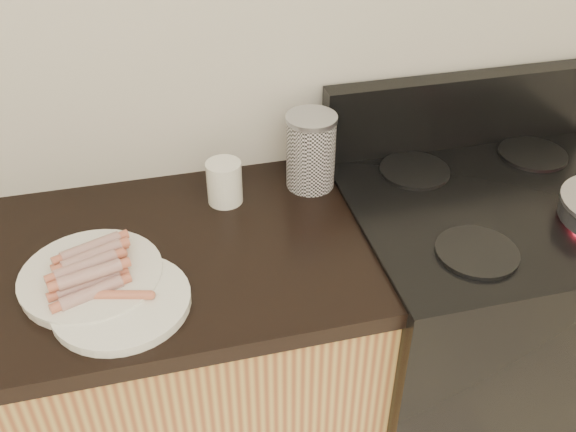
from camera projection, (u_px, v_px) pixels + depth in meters
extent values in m
cube|color=silver|center=(152.00, 24.00, 1.42)|extent=(4.00, 0.04, 2.60)
cube|color=black|center=(475.00, 332.00, 1.83)|extent=(0.76, 0.65, 0.90)
cube|color=black|center=(507.00, 201.00, 1.56)|extent=(0.76, 0.65, 0.01)
cube|color=black|center=(461.00, 110.00, 1.72)|extent=(0.76, 0.06, 0.20)
cylinder|color=black|center=(477.00, 252.00, 1.38)|extent=(0.18, 0.18, 0.01)
cylinder|color=black|center=(415.00, 170.00, 1.65)|extent=(0.18, 0.18, 0.01)
cylinder|color=black|center=(533.00, 154.00, 1.72)|extent=(0.18, 0.18, 0.01)
cylinder|color=white|center=(92.00, 278.00, 1.33)|extent=(0.33, 0.33, 0.02)
cylinder|color=white|center=(121.00, 302.00, 1.27)|extent=(0.35, 0.35, 0.02)
cylinder|color=maroon|center=(90.00, 293.00, 1.26)|extent=(0.13, 0.06, 0.03)
cylinder|color=maroon|center=(90.00, 283.00, 1.28)|extent=(0.13, 0.06, 0.03)
cylinder|color=maroon|center=(90.00, 274.00, 1.30)|extent=(0.13, 0.06, 0.03)
cylinder|color=maroon|center=(90.00, 265.00, 1.32)|extent=(0.13, 0.06, 0.03)
cylinder|color=maroon|center=(90.00, 256.00, 1.35)|extent=(0.13, 0.06, 0.03)
cylinder|color=maroon|center=(90.00, 248.00, 1.37)|extent=(0.13, 0.06, 0.03)
cylinder|color=maroon|center=(88.00, 275.00, 1.27)|extent=(0.13, 0.06, 0.03)
cylinder|color=maroon|center=(88.00, 266.00, 1.29)|extent=(0.13, 0.06, 0.03)
cylinder|color=maroon|center=(88.00, 257.00, 1.31)|extent=(0.13, 0.06, 0.03)
cylinder|color=maroon|center=(88.00, 248.00, 1.33)|extent=(0.13, 0.06, 0.03)
cylinder|color=#BD7842|center=(120.00, 295.00, 1.26)|extent=(0.12, 0.05, 0.02)
cylinder|color=white|center=(311.00, 153.00, 1.57)|extent=(0.12, 0.12, 0.18)
cylinder|color=silver|center=(312.00, 118.00, 1.52)|extent=(0.12, 0.12, 0.01)
cylinder|color=white|center=(224.00, 182.00, 1.54)|extent=(0.10, 0.10, 0.11)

